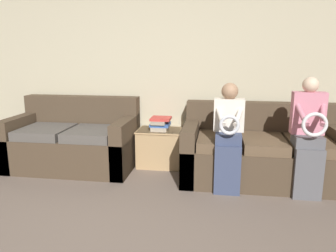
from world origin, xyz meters
TOP-DOWN VIEW (x-y plane):
  - wall_back at (0.00, 2.65)m, footprint 7.76×0.06m
  - couch_main at (1.32, 2.09)m, footprint 1.82×0.94m
  - couch_side at (-1.04, 2.17)m, footprint 1.58×0.88m
  - child_left_seated at (0.92, 1.70)m, footprint 0.33×0.38m
  - child_right_seated at (1.72, 1.70)m, footprint 0.33×0.37m
  - side_shelf at (0.06, 2.37)m, footprint 0.59×0.45m
  - book_stack at (0.06, 2.38)m, footprint 0.26×0.31m

SIDE VIEW (x-z plane):
  - side_shelf at x=0.06m, z-range 0.01..0.49m
  - couch_main at x=1.32m, z-range -0.12..0.75m
  - couch_side at x=-1.04m, z-range -0.12..0.77m
  - book_stack at x=0.06m, z-range 0.49..0.65m
  - child_left_seated at x=0.92m, z-range 0.06..1.21m
  - child_right_seated at x=1.72m, z-range 0.05..1.28m
  - wall_back at x=0.00m, z-range 0.00..2.55m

